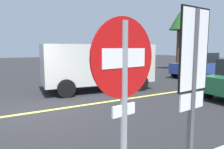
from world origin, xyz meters
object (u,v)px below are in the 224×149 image
object	(u,v)px
white_van	(99,64)
tree_left_verge	(179,23)
stop_sign	(124,96)
car_blue_mid_road	(199,65)
speed_limit_sign	(193,72)

from	to	relation	value
white_van	tree_left_verge	world-z (taller)	tree_left_verge
stop_sign	car_blue_mid_road	world-z (taller)	stop_sign
speed_limit_sign	car_blue_mid_road	distance (m)	13.26
speed_limit_sign	car_blue_mid_road	size ratio (longest dim) A/B	0.58
white_van	car_blue_mid_road	xyz separation A→B (m)	(8.07, 0.53, -0.43)
stop_sign	tree_left_verge	bearing A→B (deg)	41.13
stop_sign	tree_left_verge	xyz separation A→B (m)	(14.28, 12.47, 2.69)
stop_sign	white_van	size ratio (longest dim) A/B	0.43
speed_limit_sign	white_van	xyz separation A→B (m)	(2.47, 7.48, -0.50)
speed_limit_sign	tree_left_verge	distance (m)	18.37
car_blue_mid_road	tree_left_verge	world-z (taller)	tree_left_verge
stop_sign	speed_limit_sign	size ratio (longest dim) A/B	0.93
speed_limit_sign	tree_left_verge	xyz separation A→B (m)	(13.27, 12.44, 2.52)
speed_limit_sign	white_van	world-z (taller)	speed_limit_sign
car_blue_mid_road	stop_sign	bearing A→B (deg)	-145.15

